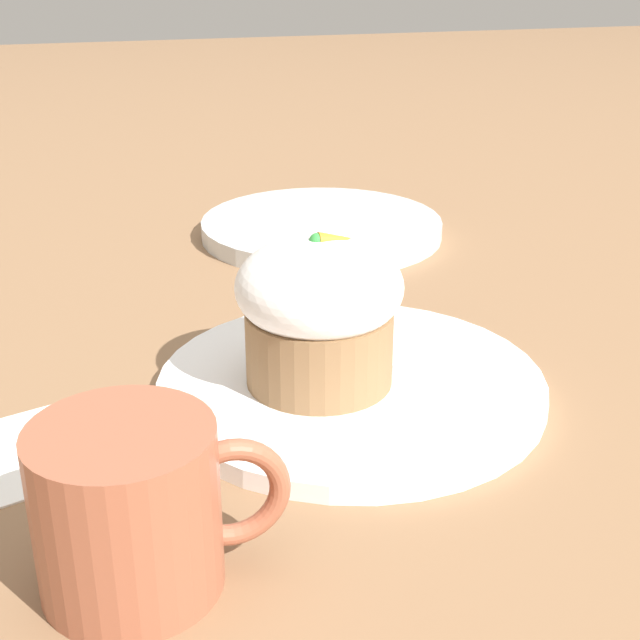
{
  "coord_description": "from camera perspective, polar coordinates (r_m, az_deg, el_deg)",
  "views": [
    {
      "loc": [
        -0.15,
        -0.47,
        0.26
      ],
      "look_at": [
        -0.02,
        -0.0,
        0.05
      ],
      "focal_mm": 50.0,
      "sensor_mm": 36.0,
      "label": 1
    }
  ],
  "objects": [
    {
      "name": "ground_plane",
      "position": [
        0.56,
        1.99,
        -4.69
      ],
      "size": [
        4.0,
        4.0,
        0.0
      ],
      "primitive_type": "plane",
      "color": "#846042"
    },
    {
      "name": "dessert_plate",
      "position": [
        0.55,
        2.0,
        -4.16
      ],
      "size": [
        0.24,
        0.24,
        0.01
      ],
      "color": "white",
      "rests_on": "ground_plane"
    },
    {
      "name": "carrot_cake",
      "position": [
        0.52,
        0.0,
        0.58
      ],
      "size": [
        0.1,
        0.1,
        0.09
      ],
      "color": "olive",
      "rests_on": "dessert_plate"
    },
    {
      "name": "spoon",
      "position": [
        0.54,
        3.64,
        -3.75
      ],
      "size": [
        0.12,
        0.05,
        0.01
      ],
      "color": "#B7B7BC",
      "rests_on": "dessert_plate"
    },
    {
      "name": "coffee_cup",
      "position": [
        0.39,
        -11.91,
        -11.72
      ],
      "size": [
        0.11,
        0.08,
        0.08
      ],
      "color": "#9E563D",
      "rests_on": "ground_plane"
    },
    {
      "name": "side_plate",
      "position": [
        0.84,
        0.1,
        5.94
      ],
      "size": [
        0.22,
        0.22,
        0.02
      ],
      "color": "silver",
      "rests_on": "ground_plane"
    },
    {
      "name": "paper_napkin",
      "position": [
        0.52,
        -18.34,
        -8.0
      ],
      "size": [
        0.13,
        0.12,
        0.0
      ],
      "color": "white",
      "rests_on": "ground_plane"
    }
  ]
}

